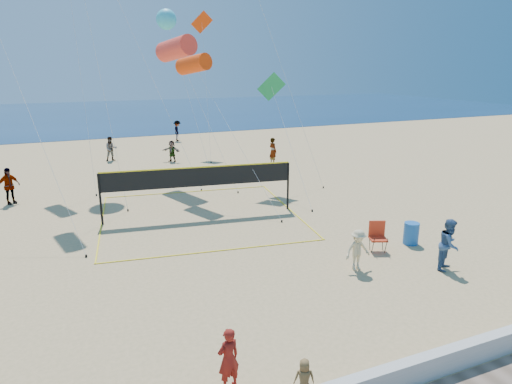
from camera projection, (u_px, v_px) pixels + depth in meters
name	position (u px, v px, depth m)	size (l,w,h in m)	color
ground	(306.00, 326.00, 12.65)	(120.00, 120.00, 0.00)	tan
ocean	(100.00, 114.00, 67.47)	(140.00, 50.00, 0.03)	navy
seawall	(374.00, 384.00, 9.92)	(32.00, 0.30, 0.60)	silver
woman	(228.00, 359.00, 10.05)	(0.54, 0.36, 1.48)	maroon
toddler	(304.00, 379.00, 8.98)	(0.42, 0.27, 0.85)	brown
bystander_a	(449.00, 244.00, 15.96)	(0.90, 0.70, 1.85)	#304F79
bystander_b	(358.00, 250.00, 15.95)	(0.96, 0.55, 1.49)	beige
far_person_0	(9.00, 186.00, 23.53)	(1.12, 0.47, 1.92)	gray
far_person_1	(172.00, 151.00, 33.98)	(1.47, 0.47, 1.58)	gray
far_person_2	(273.00, 151.00, 33.02)	(0.71, 0.46, 1.94)	gray
far_person_3	(111.00, 149.00, 34.22)	(0.89, 0.69, 1.82)	gray
far_person_4	(177.00, 131.00, 43.24)	(1.25, 0.72, 1.93)	gray
camp_chair	(377.00, 234.00, 17.65)	(0.80, 0.92, 1.30)	red
trash_barrel	(411.00, 233.00, 18.36)	(0.60, 0.60, 0.89)	#1A58AA
volleyball_net	(199.00, 182.00, 21.41)	(10.25, 10.12, 2.43)	black
kite_2	(194.00, 64.00, 24.15)	(2.93, 7.79, 7.61)	#FF3F08
kite_4	(273.00, 92.00, 25.88)	(1.40, 6.11, 6.61)	green
kite_7	(166.00, 19.00, 31.42)	(1.81, 7.63, 10.72)	#39C5E2
kite_9	(202.00, 29.00, 36.39)	(2.25, 6.09, 11.18)	#FF3F08
kite_10	(176.00, 49.00, 26.90)	(3.14, 6.15, 8.70)	#FF3F2D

